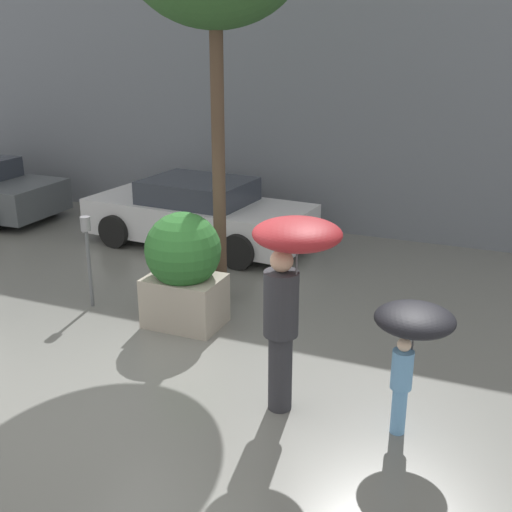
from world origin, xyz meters
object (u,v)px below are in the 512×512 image
Objects in this scene: person_child at (412,331)px; planter_box at (184,267)px; person_adult at (290,274)px; parked_car_near at (199,214)px; parking_meter at (87,243)px.

planter_box is at bearing 113.51° from person_child.
person_adult reaches higher than parked_car_near.
person_adult is (2.01, -1.44, 0.70)m from planter_box.
planter_box is 1.55m from parking_meter.
person_adult reaches higher than person_child.
person_adult reaches higher than parking_meter.
person_child reaches higher than parked_car_near.
planter_box reaches higher than person_child.
planter_box is at bearing -151.23° from parked_car_near.
person_adult is 3.88m from parking_meter.
person_adult is 1.55× the size of parking_meter.
planter_box is at bearing 150.19° from person_adult.
person_adult is at bearing -139.08° from parked_car_near.
person_adult is 1.56× the size of person_child.
parked_car_near is at bearing 132.72° from person_adult.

